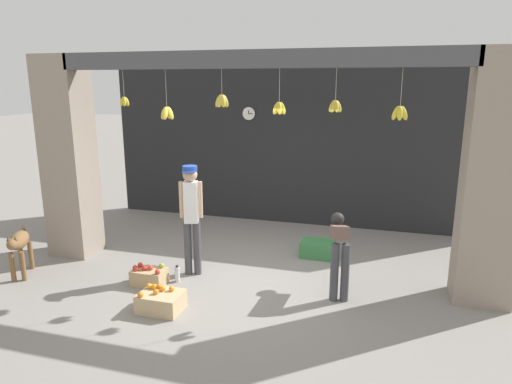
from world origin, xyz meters
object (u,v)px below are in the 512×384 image
at_px(worker_stooping, 339,246).
at_px(shopkeeper, 191,211).
at_px(water_bottle, 177,274).
at_px(produce_box_green, 318,249).
at_px(dog, 19,244).
at_px(fruit_crate_apples, 149,276).
at_px(fruit_crate_oranges, 161,301).
at_px(wall_clock, 249,114).

bearing_deg(worker_stooping, shopkeeper, 168.08).
bearing_deg(water_bottle, produce_box_green, 40.78).
distance_m(dog, produce_box_green, 4.63).
distance_m(fruit_crate_apples, produce_box_green, 2.79).
xyz_separation_m(shopkeeper, produce_box_green, (1.71, 1.24, -0.86)).
bearing_deg(worker_stooping, water_bottle, 176.29).
xyz_separation_m(fruit_crate_apples, water_bottle, (0.35, 0.19, -0.01)).
xyz_separation_m(shopkeeper, fruit_crate_oranges, (0.06, -1.16, -0.86)).
bearing_deg(worker_stooping, fruit_crate_apples, 179.54).
xyz_separation_m(worker_stooping, water_bottle, (-2.29, -0.28, -0.57)).
distance_m(dog, water_bottle, 2.41).
relative_size(fruit_crate_oranges, water_bottle, 2.15).
distance_m(produce_box_green, water_bottle, 2.40).
relative_size(water_bottle, wall_clock, 0.92).
distance_m(fruit_crate_oranges, produce_box_green, 2.91).
height_order(shopkeeper, water_bottle, shopkeeper).
height_order(dog, water_bottle, dog).
height_order(fruit_crate_apples, wall_clock, wall_clock).
distance_m(fruit_crate_apples, wall_clock, 4.07).
height_order(shopkeeper, fruit_crate_apples, shopkeeper).
height_order(shopkeeper, fruit_crate_oranges, shopkeeper).
relative_size(fruit_crate_oranges, produce_box_green, 0.97).
bearing_deg(shopkeeper, produce_box_green, -160.07).
bearing_deg(shopkeeper, water_bottle, 55.61).
height_order(fruit_crate_oranges, water_bottle, fruit_crate_oranges).
relative_size(fruit_crate_apples, produce_box_green, 0.84).
bearing_deg(wall_clock, shopkeeper, -89.90).
relative_size(dog, worker_stooping, 0.77).
height_order(fruit_crate_apples, produce_box_green, fruit_crate_apples).
relative_size(dog, shopkeeper, 0.48).
height_order(fruit_crate_oranges, fruit_crate_apples, fruit_crate_oranges).
bearing_deg(dog, shopkeeper, 79.01).
height_order(water_bottle, wall_clock, wall_clock).
bearing_deg(produce_box_green, wall_clock, 135.26).
distance_m(shopkeeper, fruit_crate_apples, 1.11).
bearing_deg(worker_stooping, produce_box_green, 99.38).
xyz_separation_m(fruit_crate_apples, wall_clock, (0.45, 3.46, 2.10)).
xyz_separation_m(shopkeeper, worker_stooping, (2.18, -0.05, -0.30)).
bearing_deg(fruit_crate_apples, water_bottle, 29.29).
relative_size(worker_stooping, fruit_crate_oranges, 1.92).
distance_m(dog, wall_clock, 4.77).
bearing_deg(water_bottle, worker_stooping, 6.95).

